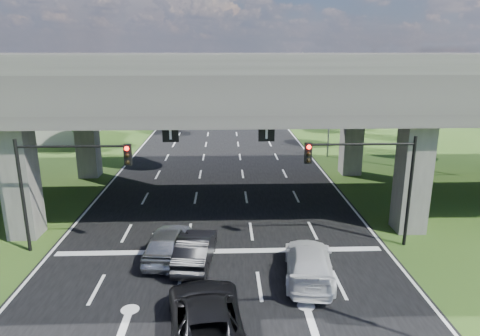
{
  "coord_description": "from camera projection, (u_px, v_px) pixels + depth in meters",
  "views": [
    {
      "loc": [
        0.32,
        -16.95,
        10.19
      ],
      "look_at": [
        1.21,
        7.62,
        3.41
      ],
      "focal_mm": 32.0,
      "sensor_mm": 36.0,
      "label": 1
    }
  ],
  "objects": [
    {
      "name": "car_white",
      "position": [
        309.0,
        263.0,
        19.59
      ],
      "size": [
        2.84,
        5.51,
        1.53
      ],
      "primitive_type": "imported",
      "rotation": [
        0.0,
        0.0,
        3.01
      ],
      "color": "silver",
      "rests_on": "road"
    },
    {
      "name": "signal_left",
      "position": [
        63.0,
        174.0,
        21.44
      ],
      "size": [
        5.76,
        0.54,
        6.0
      ],
      "color": "black",
      "rests_on": "ground"
    },
    {
      "name": "tree_left_near",
      "position": [
        81.0,
        107.0,
        42.31
      ],
      "size": [
        4.5,
        4.5,
        7.8
      ],
      "color": "black",
      "rests_on": "ground"
    },
    {
      "name": "tree_right_mid",
      "position": [
        351.0,
        100.0,
        53.16
      ],
      "size": [
        3.91,
        3.9,
        6.76
      ],
      "color": "black",
      "rests_on": "ground"
    },
    {
      "name": "tree_left_mid",
      "position": [
        77.0,
        104.0,
        50.09
      ],
      "size": [
        3.91,
        3.9,
        6.76
      ],
      "color": "black",
      "rests_on": "ground"
    },
    {
      "name": "ground",
      "position": [
        219.0,
        287.0,
        19.03
      ],
      "size": [
        160.0,
        160.0,
        0.0
      ],
      "primitive_type": "plane",
      "color": "#274616",
      "rests_on": "ground"
    },
    {
      "name": "overpass",
      "position": [
        220.0,
        86.0,
        28.48
      ],
      "size": [
        80.0,
        15.0,
        10.0
      ],
      "color": "#393734",
      "rests_on": "ground"
    },
    {
      "name": "warehouse",
      "position": [
        6.0,
        121.0,
        51.31
      ],
      "size": [
        20.0,
        10.0,
        4.0
      ],
      "primitive_type": "cube",
      "color": "#9E9E99",
      "rests_on": "ground"
    },
    {
      "name": "streetlight_beyond",
      "position": [
        298.0,
        84.0,
        56.36
      ],
      "size": [
        3.38,
        0.25,
        10.0
      ],
      "color": "gray",
      "rests_on": "ground"
    },
    {
      "name": "streetlight_far",
      "position": [
        326.0,
        97.0,
        40.95
      ],
      "size": [
        3.38,
        0.25,
        10.0
      ],
      "color": "gray",
      "rests_on": "ground"
    },
    {
      "name": "road",
      "position": [
        221.0,
        208.0,
        28.66
      ],
      "size": [
        18.0,
        120.0,
        0.03
      ],
      "primitive_type": "cube",
      "color": "black",
      "rests_on": "ground"
    },
    {
      "name": "tree_right_near",
      "position": [
        345.0,
        106.0,
        45.27
      ],
      "size": [
        4.2,
        4.2,
        7.28
      ],
      "color": "black",
      "rests_on": "ground"
    },
    {
      "name": "car_dark",
      "position": [
        196.0,
        249.0,
        20.95
      ],
      "size": [
        2.06,
        4.68,
        1.49
      ],
      "primitive_type": "imported",
      "rotation": [
        0.0,
        0.0,
        3.03
      ],
      "color": "black",
      "rests_on": "road"
    },
    {
      "name": "signal_right",
      "position": [
        371.0,
        171.0,
        21.99
      ],
      "size": [
        5.76,
        0.54,
        6.0
      ],
      "color": "black",
      "rests_on": "ground"
    },
    {
      "name": "car_trailing",
      "position": [
        206.0,
        318.0,
        15.47
      ],
      "size": [
        3.31,
        6.07,
        1.61
      ],
      "primitive_type": "imported",
      "rotation": [
        0.0,
        0.0,
        3.25
      ],
      "color": "black",
      "rests_on": "road"
    },
    {
      "name": "car_silver",
      "position": [
        168.0,
        242.0,
        21.61
      ],
      "size": [
        2.34,
        4.85,
        1.6
      ],
      "primitive_type": "imported",
      "rotation": [
        0.0,
        0.0,
        3.04
      ],
      "color": "#A6A8AD",
      "rests_on": "road"
    },
    {
      "name": "tree_right_far",
      "position": [
        307.0,
        90.0,
        60.56
      ],
      "size": [
        4.5,
        4.5,
        7.8
      ],
      "color": "black",
      "rests_on": "ground"
    },
    {
      "name": "tree_left_far",
      "position": [
        126.0,
        89.0,
        57.68
      ],
      "size": [
        4.8,
        4.8,
        8.32
      ],
      "color": "black",
      "rests_on": "ground"
    }
  ]
}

